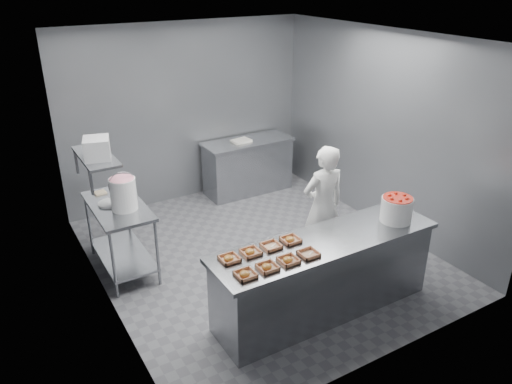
# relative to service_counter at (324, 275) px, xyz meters

# --- Properties ---
(floor) EXTENTS (4.50, 4.50, 0.00)m
(floor) POSITION_rel_service_counter_xyz_m (0.00, 1.35, -0.45)
(floor) COLOR #4C4C51
(floor) RESTS_ON ground
(ceiling) EXTENTS (4.50, 4.50, 0.00)m
(ceiling) POSITION_rel_service_counter_xyz_m (0.00, 1.35, 2.35)
(ceiling) COLOR white
(ceiling) RESTS_ON wall_back
(wall_back) EXTENTS (4.00, 0.04, 2.80)m
(wall_back) POSITION_rel_service_counter_xyz_m (0.00, 3.60, 0.95)
(wall_back) COLOR slate
(wall_back) RESTS_ON ground
(wall_left) EXTENTS (0.04, 4.50, 2.80)m
(wall_left) POSITION_rel_service_counter_xyz_m (-2.00, 1.35, 0.95)
(wall_left) COLOR slate
(wall_left) RESTS_ON ground
(wall_right) EXTENTS (0.04, 4.50, 2.80)m
(wall_right) POSITION_rel_service_counter_xyz_m (2.00, 1.35, 0.95)
(wall_right) COLOR slate
(wall_right) RESTS_ON ground
(service_counter) EXTENTS (2.60, 0.70, 0.90)m
(service_counter) POSITION_rel_service_counter_xyz_m (0.00, 0.00, 0.00)
(service_counter) COLOR slate
(service_counter) RESTS_ON ground
(prep_table) EXTENTS (0.60, 1.20, 0.90)m
(prep_table) POSITION_rel_service_counter_xyz_m (-1.65, 1.95, 0.14)
(prep_table) COLOR slate
(prep_table) RESTS_ON ground
(back_counter) EXTENTS (1.50, 0.60, 0.90)m
(back_counter) POSITION_rel_service_counter_xyz_m (0.90, 3.25, -0.00)
(back_counter) COLOR slate
(back_counter) RESTS_ON ground
(wall_shelf) EXTENTS (0.35, 0.90, 0.03)m
(wall_shelf) POSITION_rel_service_counter_xyz_m (-1.82, 1.95, 1.10)
(wall_shelf) COLOR slate
(wall_shelf) RESTS_ON wall_left
(tray_0) EXTENTS (0.19, 0.18, 0.06)m
(tray_0) POSITION_rel_service_counter_xyz_m (-1.07, -0.16, 0.47)
(tray_0) COLOR tan
(tray_0) RESTS_ON service_counter
(tray_1) EXTENTS (0.19, 0.18, 0.06)m
(tray_1) POSITION_rel_service_counter_xyz_m (-0.83, -0.16, 0.47)
(tray_1) COLOR tan
(tray_1) RESTS_ON service_counter
(tray_2) EXTENTS (0.19, 0.18, 0.06)m
(tray_2) POSITION_rel_service_counter_xyz_m (-0.59, -0.16, 0.47)
(tray_2) COLOR tan
(tray_2) RESTS_ON service_counter
(tray_3) EXTENTS (0.19, 0.18, 0.04)m
(tray_3) POSITION_rel_service_counter_xyz_m (-0.35, -0.16, 0.47)
(tray_3) COLOR tan
(tray_3) RESTS_ON service_counter
(tray_4) EXTENTS (0.19, 0.18, 0.06)m
(tray_4) POSITION_rel_service_counter_xyz_m (-1.07, 0.16, 0.47)
(tray_4) COLOR tan
(tray_4) RESTS_ON service_counter
(tray_5) EXTENTS (0.19, 0.18, 0.06)m
(tray_5) POSITION_rel_service_counter_xyz_m (-0.83, 0.16, 0.47)
(tray_5) COLOR tan
(tray_5) RESTS_ON service_counter
(tray_6) EXTENTS (0.19, 0.18, 0.04)m
(tray_6) POSITION_rel_service_counter_xyz_m (-0.59, 0.16, 0.47)
(tray_6) COLOR tan
(tray_6) RESTS_ON service_counter
(tray_7) EXTENTS (0.19, 0.18, 0.06)m
(tray_7) POSITION_rel_service_counter_xyz_m (-0.35, 0.16, 0.47)
(tray_7) COLOR tan
(tray_7) RESTS_ON service_counter
(worker) EXTENTS (0.60, 0.42, 1.58)m
(worker) POSITION_rel_service_counter_xyz_m (0.61, 0.84, 0.34)
(worker) COLOR white
(worker) RESTS_ON ground
(strawberry_tub) EXTENTS (0.35, 0.35, 0.29)m
(strawberry_tub) POSITION_rel_service_counter_xyz_m (0.93, -0.05, 0.60)
(strawberry_tub) COLOR white
(strawberry_tub) RESTS_ON service_counter
(glaze_bucket) EXTENTS (0.32, 0.31, 0.47)m
(glaze_bucket) POSITION_rel_service_counter_xyz_m (-1.60, 1.79, 0.65)
(glaze_bucket) COLOR white
(glaze_bucket) RESTS_ON prep_table
(bucket_lid) EXTENTS (0.36, 0.36, 0.02)m
(bucket_lid) POSITION_rel_service_counter_xyz_m (-1.72, 2.02, 0.46)
(bucket_lid) COLOR white
(bucket_lid) RESTS_ON prep_table
(rag) EXTENTS (0.16, 0.14, 0.02)m
(rag) POSITION_rel_service_counter_xyz_m (-1.74, 2.39, 0.46)
(rag) COLOR #CCB28C
(rag) RESTS_ON prep_table
(appliance) EXTENTS (0.35, 0.38, 0.24)m
(appliance) POSITION_rel_service_counter_xyz_m (-1.82, 1.84, 1.23)
(appliance) COLOR gray
(appliance) RESTS_ON wall_shelf
(paper_stack) EXTENTS (0.32, 0.24, 0.04)m
(paper_stack) POSITION_rel_service_counter_xyz_m (0.78, 3.25, 0.46)
(paper_stack) COLOR silver
(paper_stack) RESTS_ON back_counter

